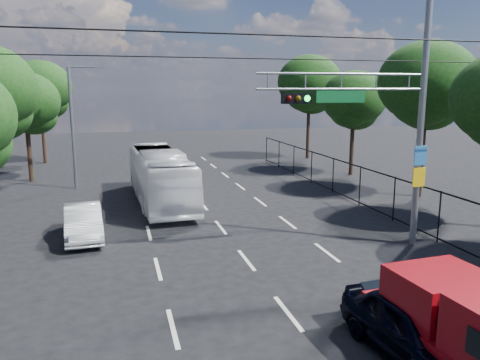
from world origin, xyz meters
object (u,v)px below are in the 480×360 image
object	(u,v)px
white_bus	(160,176)
navy_hatchback	(415,330)
signal_mast	(392,104)
white_van	(83,222)

from	to	relation	value
white_bus	navy_hatchback	bearing A→B (deg)	-78.88
signal_mast	white_bus	bearing A→B (deg)	128.18
navy_hatchback	white_bus	bearing A→B (deg)	100.10
white_bus	white_van	xyz separation A→B (m)	(-3.50, -5.24, -0.72)
navy_hatchback	white_van	distance (m)	12.98
signal_mast	navy_hatchback	size ratio (longest dim) A/B	2.38
navy_hatchback	white_bus	distance (m)	16.40
white_bus	signal_mast	bearing A→B (deg)	-54.35
signal_mast	navy_hatchback	distance (m)	8.77
signal_mast	white_van	xyz separation A→B (m)	(-10.78, 4.02, -4.60)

